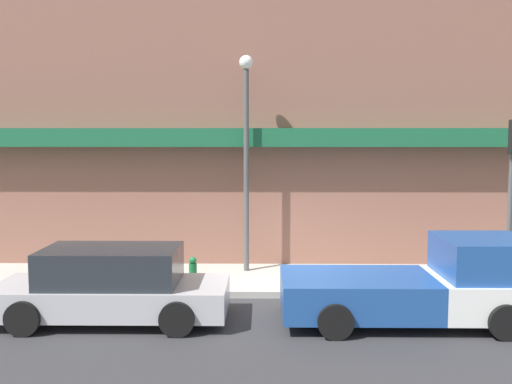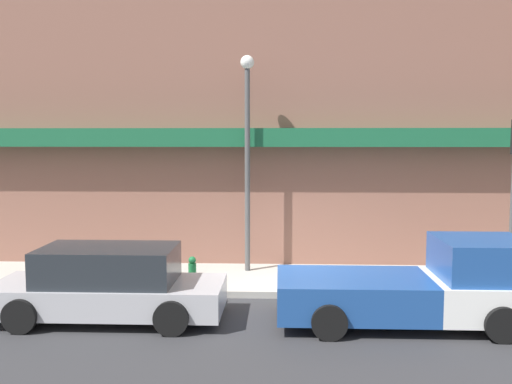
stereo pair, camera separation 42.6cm
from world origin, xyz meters
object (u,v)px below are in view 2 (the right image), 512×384
Objects in this scene: street_lamp at (247,138)px; pickup_truck at (422,287)px; fire_hydrant at (192,271)px; parked_car at (109,285)px.

pickup_truck is at bearing -45.72° from street_lamp.
street_lamp is (1.23, 1.64, 3.18)m from fire_hydrant.
parked_car reaches higher than fire_hydrant.
pickup_truck is 0.89× the size of street_lamp.
pickup_truck is at bearing 0.34° from parked_car.
pickup_truck reaches higher than parked_car.
street_lamp is at bearing 55.78° from parked_car.
street_lamp is (-3.68, 3.78, 2.94)m from pickup_truck.
pickup_truck reaches higher than fire_hydrant.
street_lamp is (2.60, 3.78, 2.96)m from parked_car.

